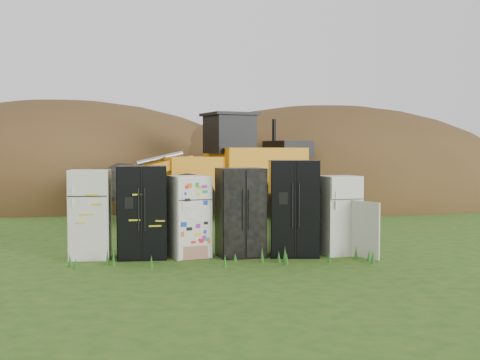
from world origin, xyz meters
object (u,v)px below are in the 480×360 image
object	(u,v)px
fridge_black_side	(142,212)
fridge_sticker	(189,216)
fridge_open_door	(339,215)
wheel_loader	(205,165)
fridge_leftmost	(90,214)
fridge_black_right	(293,208)
fridge_dark_mid	(241,212)

from	to	relation	value
fridge_black_side	fridge_sticker	world-z (taller)	fridge_black_side
fridge_open_door	wheel_loader	size ratio (longest dim) A/B	0.24
fridge_sticker	wheel_loader	xyz separation A→B (m)	(0.53, 6.67, 0.81)
fridge_leftmost	fridge_black_side	size ratio (longest dim) A/B	0.96
fridge_black_right	fridge_leftmost	bearing A→B (deg)	-176.22
fridge_black_side	wheel_loader	world-z (taller)	wheel_loader
fridge_leftmost	fridge_sticker	distance (m)	1.89
fridge_dark_mid	fridge_black_right	size ratio (longest dim) A/B	0.92
fridge_black_side	fridge_dark_mid	size ratio (longest dim) A/B	1.03
fridge_leftmost	fridge_open_door	world-z (taller)	fridge_leftmost
fridge_black_side	fridge_black_right	bearing A→B (deg)	-2.54
fridge_sticker	fridge_open_door	bearing A→B (deg)	-18.47
fridge_black_right	fridge_open_door	world-z (taller)	fridge_black_right
fridge_leftmost	fridge_dark_mid	distance (m)	2.89
fridge_leftmost	fridge_sticker	bearing A→B (deg)	-2.20
fridge_black_side	wheel_loader	xyz separation A→B (m)	(1.43, 6.70, 0.71)
fridge_dark_mid	fridge_open_door	world-z (taller)	fridge_dark_mid
fridge_open_door	wheel_loader	xyz separation A→B (m)	(-2.44, 6.63, 0.82)
fridge_black_side	fridge_sticker	bearing A→B (deg)	-0.87
fridge_leftmost	wheel_loader	bearing A→B (deg)	68.15
fridge_sticker	wheel_loader	bearing A→B (deg)	66.14
fridge_sticker	wheel_loader	size ratio (longest dim) A/B	0.24
fridge_dark_mid	fridge_open_door	size ratio (longest dim) A/B	1.10
fridge_dark_mid	fridge_black_side	bearing A→B (deg)	171.39
fridge_sticker	fridge_dark_mid	xyz separation A→B (m)	(1.00, -0.01, 0.07)
fridge_leftmost	wheel_loader	size ratio (longest dim) A/B	0.26
fridge_black_side	fridge_open_door	size ratio (longest dim) A/B	1.14
fridge_black_side	fridge_sticker	distance (m)	0.90
fridge_dark_mid	fridge_open_door	distance (m)	1.98
fridge_leftmost	fridge_black_right	distance (m)	3.92
fridge_black_side	fridge_dark_mid	xyz separation A→B (m)	(1.90, 0.02, -0.02)
fridge_black_side	fridge_open_door	distance (m)	3.88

